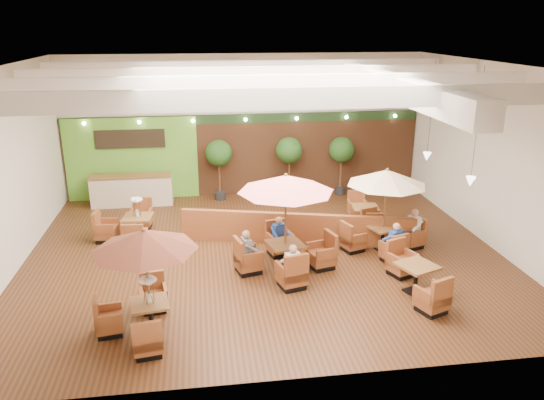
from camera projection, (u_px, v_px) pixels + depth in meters
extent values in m
plane|color=#381E0F|center=(264.00, 253.00, 15.98)|extent=(14.00, 14.00, 0.00)
cube|color=silver|center=(245.00, 126.00, 20.74)|extent=(14.00, 0.04, 5.50)
cube|color=silver|center=(306.00, 249.00, 9.47)|extent=(14.00, 0.04, 5.50)
cube|color=silver|center=(5.00, 174.00, 14.19)|extent=(0.04, 12.00, 5.50)
cube|color=silver|center=(493.00, 156.00, 16.03)|extent=(0.04, 12.00, 5.50)
cube|color=white|center=(264.00, 65.00, 14.23)|extent=(14.00, 12.00, 0.04)
cube|color=brown|center=(246.00, 155.00, 21.05)|extent=(13.90, 0.10, 3.20)
cube|color=#1E3819|center=(245.00, 119.00, 20.58)|extent=(13.90, 0.12, 0.35)
cube|color=#61AC31|center=(132.00, 159.00, 20.41)|extent=(5.00, 0.08, 3.20)
cube|color=black|center=(130.00, 139.00, 20.08)|extent=(2.60, 0.08, 0.70)
cube|color=white|center=(387.00, 84.00, 14.87)|extent=(0.60, 11.00, 0.60)
cube|color=white|center=(288.00, 99.00, 10.59)|extent=(13.60, 0.12, 0.45)
cube|color=white|center=(270.00, 84.00, 13.12)|extent=(13.60, 0.12, 0.45)
cube|color=white|center=(258.00, 74.00, 15.56)|extent=(13.60, 0.12, 0.45)
cube|color=white|center=(249.00, 67.00, 18.10)|extent=(13.60, 0.12, 0.45)
cylinder|color=black|center=(477.00, 126.00, 14.56)|extent=(0.01, 0.01, 3.20)
cone|color=white|center=(470.00, 181.00, 15.07)|extent=(0.28, 0.28, 0.28)
cylinder|color=black|center=(431.00, 109.00, 17.38)|extent=(0.01, 0.01, 3.20)
cone|color=white|center=(427.00, 156.00, 17.89)|extent=(0.28, 0.28, 0.28)
sphere|color=#FFEAC6|center=(84.00, 124.00, 19.57)|extent=(0.14, 0.14, 0.14)
sphere|color=#FFEAC6|center=(139.00, 122.00, 19.84)|extent=(0.14, 0.14, 0.14)
sphere|color=#FFEAC6|center=(193.00, 121.00, 20.10)|extent=(0.14, 0.14, 0.14)
sphere|color=#FFEAC6|center=(246.00, 120.00, 20.36)|extent=(0.14, 0.14, 0.14)
sphere|color=#FFEAC6|center=(297.00, 118.00, 20.62)|extent=(0.14, 0.14, 0.14)
sphere|color=#FFEAC6|center=(347.00, 117.00, 20.89)|extent=(0.14, 0.14, 0.14)
sphere|color=#FFEAC6|center=(395.00, 116.00, 21.15)|extent=(0.14, 0.14, 0.14)
cube|color=beige|center=(132.00, 191.00, 20.02)|extent=(3.00, 0.70, 1.10)
cube|color=brown|center=(131.00, 176.00, 19.82)|extent=(3.00, 0.75, 0.06)
cube|color=brown|center=(296.00, 229.00, 16.48)|extent=(7.08, 2.03, 1.01)
cube|color=brown|center=(150.00, 303.00, 11.73)|extent=(0.93, 0.93, 0.06)
cylinder|color=black|center=(151.00, 317.00, 11.84)|extent=(0.10, 0.10, 0.63)
cube|color=black|center=(152.00, 330.00, 11.95)|extent=(0.49, 0.49, 0.04)
cube|color=brown|center=(148.00, 342.00, 11.01)|extent=(0.68, 0.68, 0.31)
cube|color=brown|center=(144.00, 337.00, 10.68)|extent=(0.60, 0.19, 0.67)
cube|color=brown|center=(133.00, 336.00, 10.87)|extent=(0.16, 0.53, 0.27)
cube|color=brown|center=(161.00, 332.00, 11.02)|extent=(0.16, 0.53, 0.27)
cube|color=black|center=(148.00, 351.00, 11.08)|extent=(0.60, 0.60, 0.13)
cube|color=brown|center=(154.00, 299.00, 12.71)|extent=(0.68, 0.68, 0.31)
cube|color=brown|center=(155.00, 284.00, 12.86)|extent=(0.60, 0.19, 0.67)
cube|color=brown|center=(165.00, 291.00, 12.73)|extent=(0.16, 0.53, 0.27)
cube|color=brown|center=(141.00, 294.00, 12.58)|extent=(0.16, 0.53, 0.27)
cube|color=black|center=(155.00, 307.00, 12.78)|extent=(0.60, 0.60, 0.13)
cube|color=brown|center=(109.00, 322.00, 11.74)|extent=(0.68, 0.68, 0.31)
cube|color=brown|center=(119.00, 311.00, 11.65)|extent=(0.19, 0.60, 0.67)
cube|color=brown|center=(108.00, 308.00, 11.93)|extent=(0.53, 0.16, 0.27)
cube|color=brown|center=(108.00, 321.00, 11.43)|extent=(0.53, 0.16, 0.27)
cube|color=black|center=(110.00, 331.00, 11.81)|extent=(0.60, 0.60, 0.13)
cylinder|color=brown|center=(148.00, 283.00, 11.57)|extent=(0.06, 0.06, 2.39)
cone|color=#522518|center=(144.00, 240.00, 11.25)|extent=(2.30, 2.30, 0.45)
sphere|color=brown|center=(144.00, 230.00, 11.18)|extent=(0.10, 0.10, 0.10)
cylinder|color=silver|center=(149.00, 298.00, 11.69)|extent=(0.10, 0.10, 0.22)
cube|color=brown|center=(285.00, 244.00, 14.63)|extent=(1.13, 1.13, 0.07)
cylinder|color=black|center=(285.00, 257.00, 14.75)|extent=(0.11, 0.11, 0.72)
cube|color=black|center=(285.00, 269.00, 14.87)|extent=(0.60, 0.60, 0.04)
cube|color=brown|center=(292.00, 276.00, 13.80)|extent=(0.82, 0.82, 0.35)
cube|color=brown|center=(291.00, 269.00, 13.43)|extent=(0.68, 0.28, 0.76)
cube|color=brown|center=(281.00, 270.00, 13.62)|extent=(0.24, 0.60, 0.30)
cube|color=brown|center=(303.00, 266.00, 13.85)|extent=(0.24, 0.60, 0.30)
cube|color=black|center=(292.00, 284.00, 13.88)|extent=(0.73, 0.73, 0.15)
cube|color=brown|center=(280.00, 245.00, 15.74)|extent=(0.82, 0.82, 0.35)
cube|color=brown|center=(281.00, 231.00, 15.91)|extent=(0.68, 0.28, 0.76)
cube|color=brown|center=(289.00, 236.00, 15.79)|extent=(0.24, 0.60, 0.30)
cube|color=brown|center=(270.00, 239.00, 15.56)|extent=(0.24, 0.60, 0.30)
cube|color=black|center=(280.00, 252.00, 15.82)|extent=(0.73, 0.73, 0.15)
cube|color=brown|center=(248.00, 261.00, 14.64)|extent=(0.82, 0.82, 0.35)
cube|color=brown|center=(258.00, 251.00, 14.50)|extent=(0.28, 0.68, 0.76)
cube|color=brown|center=(244.00, 250.00, 14.85)|extent=(0.60, 0.24, 0.30)
cube|color=brown|center=(252.00, 259.00, 14.29)|extent=(0.60, 0.24, 0.30)
cube|color=black|center=(248.00, 270.00, 14.72)|extent=(0.73, 0.73, 0.15)
cube|color=brown|center=(321.00, 257.00, 14.91)|extent=(0.82, 0.82, 0.35)
cube|color=brown|center=(312.00, 246.00, 14.84)|extent=(0.28, 0.68, 0.76)
cube|color=brown|center=(327.00, 254.00, 14.57)|extent=(0.60, 0.24, 0.30)
cube|color=brown|center=(316.00, 246.00, 15.12)|extent=(0.60, 0.24, 0.30)
cube|color=black|center=(321.00, 265.00, 14.99)|extent=(0.73, 0.73, 0.15)
cylinder|color=brown|center=(286.00, 225.00, 14.45)|extent=(0.06, 0.06, 2.72)
cone|color=#E97071|center=(286.00, 183.00, 14.07)|extent=(2.61, 2.61, 0.45)
sphere|color=brown|center=(286.00, 175.00, 14.00)|extent=(0.10, 0.10, 0.10)
cube|color=brown|center=(383.00, 227.00, 16.03)|extent=(1.07, 1.07, 0.06)
cylinder|color=black|center=(383.00, 238.00, 16.14)|extent=(0.10, 0.10, 0.65)
cube|color=black|center=(382.00, 248.00, 16.25)|extent=(0.57, 0.57, 0.04)
cube|color=brown|center=(393.00, 253.00, 15.28)|extent=(0.78, 0.78, 0.32)
cube|color=brown|center=(394.00, 247.00, 14.94)|extent=(0.61, 0.30, 0.69)
cube|color=brown|center=(386.00, 248.00, 15.09)|extent=(0.25, 0.54, 0.28)
cube|color=brown|center=(402.00, 244.00, 15.34)|extent=(0.25, 0.54, 0.28)
cube|color=black|center=(393.00, 260.00, 15.35)|extent=(0.69, 0.69, 0.14)
cube|color=brown|center=(373.00, 229.00, 17.04)|extent=(0.78, 0.78, 0.32)
cube|color=brown|center=(373.00, 217.00, 17.18)|extent=(0.61, 0.30, 0.69)
cube|color=brown|center=(380.00, 222.00, 17.10)|extent=(0.25, 0.54, 0.28)
cube|color=brown|center=(366.00, 224.00, 16.85)|extent=(0.25, 0.54, 0.28)
cube|color=black|center=(372.00, 235.00, 17.11)|extent=(0.69, 0.69, 0.14)
cube|color=brown|center=(353.00, 242.00, 16.03)|extent=(0.78, 0.78, 0.32)
cube|color=brown|center=(362.00, 233.00, 15.89)|extent=(0.30, 0.61, 0.69)
cube|color=brown|center=(347.00, 232.00, 16.21)|extent=(0.54, 0.25, 0.28)
cube|color=brown|center=(359.00, 239.00, 15.73)|extent=(0.54, 0.25, 0.28)
cube|color=black|center=(352.00, 249.00, 16.11)|extent=(0.69, 0.69, 0.14)
cube|color=brown|center=(412.00, 238.00, 16.28)|extent=(0.78, 0.78, 0.32)
cube|color=brown|center=(404.00, 229.00, 16.24)|extent=(0.30, 0.61, 0.69)
cube|color=brown|center=(419.00, 236.00, 15.98)|extent=(0.54, 0.25, 0.28)
cube|color=brown|center=(406.00, 229.00, 16.46)|extent=(0.54, 0.25, 0.28)
cube|color=black|center=(411.00, 245.00, 16.35)|extent=(0.69, 0.69, 0.14)
cylinder|color=brown|center=(385.00, 211.00, 15.86)|extent=(0.06, 0.06, 2.47)
cone|color=#CAB08D|center=(387.00, 177.00, 15.52)|extent=(2.37, 2.37, 0.45)
sphere|color=brown|center=(387.00, 170.00, 15.45)|extent=(0.10, 0.10, 0.10)
cube|color=brown|center=(138.00, 217.00, 16.73)|extent=(0.98, 0.98, 0.06)
cylinder|color=black|center=(139.00, 228.00, 16.85)|extent=(0.11, 0.11, 0.69)
cube|color=black|center=(139.00, 239.00, 16.97)|extent=(0.52, 0.52, 0.04)
cube|color=brown|center=(135.00, 242.00, 15.93)|extent=(0.72, 0.72, 0.34)
cube|color=brown|center=(135.00, 236.00, 15.58)|extent=(0.66, 0.17, 0.74)
cube|color=brown|center=(125.00, 236.00, 15.86)|extent=(0.15, 0.58, 0.29)
cube|color=brown|center=(145.00, 236.00, 15.88)|extent=(0.15, 0.58, 0.29)
cube|color=black|center=(136.00, 250.00, 16.01)|extent=(0.64, 0.64, 0.15)
cube|color=brown|center=(142.00, 219.00, 17.81)|extent=(0.72, 0.72, 0.34)
cube|color=brown|center=(141.00, 208.00, 17.96)|extent=(0.66, 0.17, 0.74)
cube|color=brown|center=(150.00, 213.00, 17.75)|extent=(0.15, 0.58, 0.29)
cube|color=brown|center=(132.00, 213.00, 17.73)|extent=(0.15, 0.58, 0.29)
cube|color=black|center=(142.00, 226.00, 17.89)|extent=(0.64, 0.64, 0.15)
cube|color=brown|center=(106.00, 232.00, 16.74)|extent=(0.72, 0.72, 0.34)
cube|color=brown|center=(114.00, 222.00, 16.70)|extent=(0.17, 0.66, 0.74)
cube|color=brown|center=(108.00, 222.00, 16.96)|extent=(0.58, 0.15, 0.29)
cube|color=brown|center=(103.00, 229.00, 16.39)|extent=(0.58, 0.15, 0.29)
cube|color=black|center=(107.00, 239.00, 16.82)|extent=(0.64, 0.64, 0.15)
cylinder|color=silver|center=(137.00, 213.00, 16.69)|extent=(0.10, 0.10, 0.22)
cube|color=brown|center=(417.00, 266.00, 13.41)|extent=(1.14, 1.14, 0.06)
cylinder|color=black|center=(416.00, 279.00, 13.52)|extent=(0.10, 0.10, 0.68)
cube|color=black|center=(415.00, 291.00, 13.64)|extent=(0.61, 0.61, 0.04)
cube|color=brown|center=(432.00, 300.00, 12.62)|extent=(0.83, 0.83, 0.33)
cube|color=brown|center=(434.00, 294.00, 12.27)|extent=(0.64, 0.33, 0.73)
cube|color=brown|center=(423.00, 296.00, 12.42)|extent=(0.29, 0.56, 0.29)
cube|color=brown|center=(442.00, 290.00, 12.70)|extent=(0.29, 0.56, 0.29)
cube|color=black|center=(431.00, 309.00, 12.70)|extent=(0.74, 0.74, 0.15)
cube|color=brown|center=(401.00, 265.00, 14.47)|extent=(0.83, 0.83, 0.33)
cube|color=brown|center=(402.00, 250.00, 14.62)|extent=(0.64, 0.33, 0.73)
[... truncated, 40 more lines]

